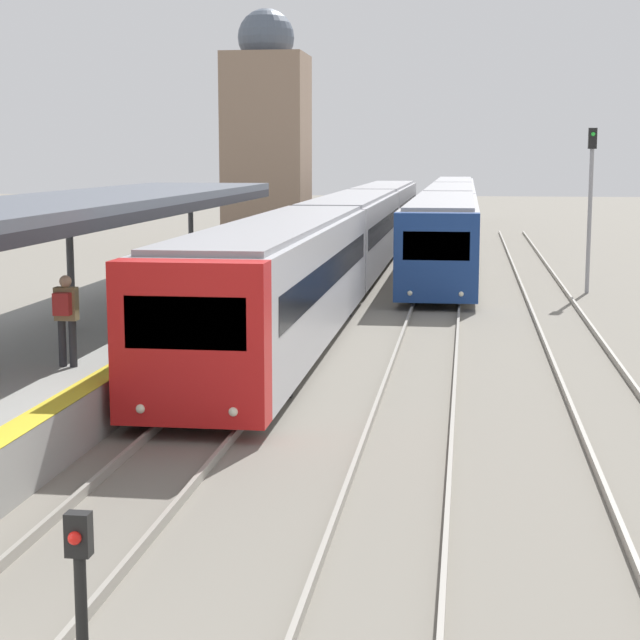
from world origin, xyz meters
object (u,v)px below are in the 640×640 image
object	(u,v)px
person_on_platform	(66,313)
train_far	(450,212)
signal_post_near	(81,600)
train_near	(352,231)
signal_mast_far	(591,191)

from	to	relation	value
person_on_platform	train_far	distance (m)	39.57
signal_post_near	train_near	bearing A→B (deg)	92.46
train_near	signal_mast_far	bearing A→B (deg)	-29.00
train_near	signal_post_near	size ratio (longest dim) A/B	26.92
train_near	train_far	bearing A→B (deg)	76.32
person_on_platform	signal_post_near	xyz separation A→B (m)	(4.08, -10.34, -0.74)
signal_post_near	signal_mast_far	world-z (taller)	signal_mast_far
train_near	person_on_platform	bearing A→B (deg)	-96.12
train_far	signal_post_near	world-z (taller)	train_far
train_near	train_far	size ratio (longest dim) A/B	1.03
train_near	signal_mast_far	world-z (taller)	signal_mast_far
person_on_platform	train_far	xyz separation A→B (m)	(6.21, 39.08, -0.19)
person_on_platform	signal_post_near	size ratio (longest dim) A/B	0.87
train_near	train_far	world-z (taller)	train_near
signal_mast_far	signal_post_near	bearing A→B (deg)	-103.59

